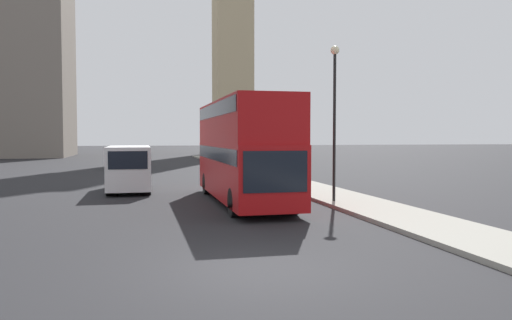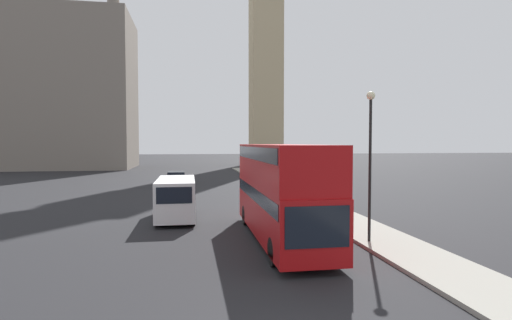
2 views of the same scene
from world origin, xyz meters
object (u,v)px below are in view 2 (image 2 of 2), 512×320
(white_van, at_px, (176,198))
(street_lamp, at_px, (370,145))
(red_double_decker_bus, at_px, (281,187))
(parked_sedan, at_px, (176,179))

(white_van, xyz_separation_m, street_lamp, (8.33, -6.98, 3.02))
(red_double_decker_bus, distance_m, white_van, 7.48)
(red_double_decker_bus, bearing_deg, white_van, 130.14)
(parked_sedan, bearing_deg, street_lamp, -71.06)
(white_van, distance_m, street_lamp, 11.28)
(street_lamp, bearing_deg, red_double_decker_bus, 159.57)
(parked_sedan, bearing_deg, red_double_decker_bus, -77.71)
(red_double_decker_bus, bearing_deg, parked_sedan, 102.29)
(white_van, bearing_deg, red_double_decker_bus, -49.86)
(red_double_decker_bus, height_order, parked_sedan, red_double_decker_bus)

